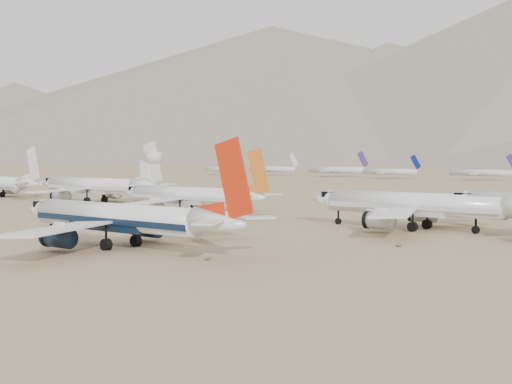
# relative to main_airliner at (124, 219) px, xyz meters

# --- Properties ---
(ground) EXTENTS (7000.00, 7000.00, 0.00)m
(ground) POSITION_rel_main_airliner_xyz_m (-6.34, -2.09, -4.65)
(ground) COLOR #8E7952
(ground) RESTS_ON ground
(main_airliner) EXTENTS (47.92, 46.81, 16.91)m
(main_airliner) POSITION_rel_main_airliner_xyz_m (0.00, 0.00, 0.00)
(main_airliner) COLOR white
(main_airliner) RESTS_ON ground
(row2_gold_tail) EXTENTS (48.51, 47.44, 17.27)m
(row2_gold_tail) POSITION_rel_main_airliner_xyz_m (23.91, 53.47, 0.18)
(row2_gold_tail) COLOR white
(row2_gold_tail) RESTS_ON ground
(row2_orange_tail) EXTENTS (45.12, 44.14, 16.10)m
(row2_orange_tail) POSITION_rel_main_airliner_xyz_m (-35.27, 50.50, -0.13)
(row2_orange_tail) COLOR white
(row2_orange_tail) RESTS_ON ground
(row2_white_trijet) EXTENTS (51.71, 50.53, 18.32)m
(row2_white_trijet) POSITION_rel_main_airliner_xyz_m (-84.88, 62.42, 0.66)
(row2_white_trijet) COLOR white
(row2_white_trijet) RESTS_ON ground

